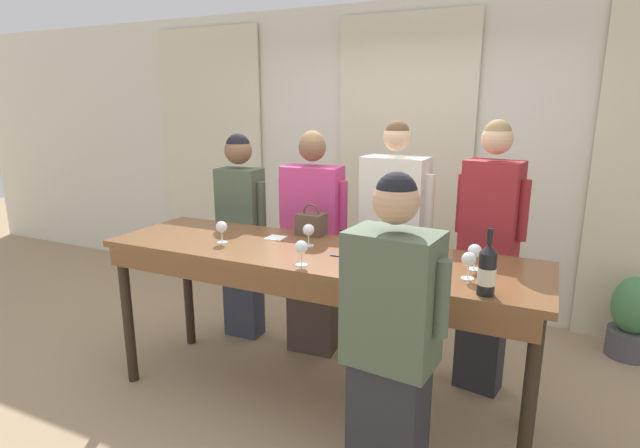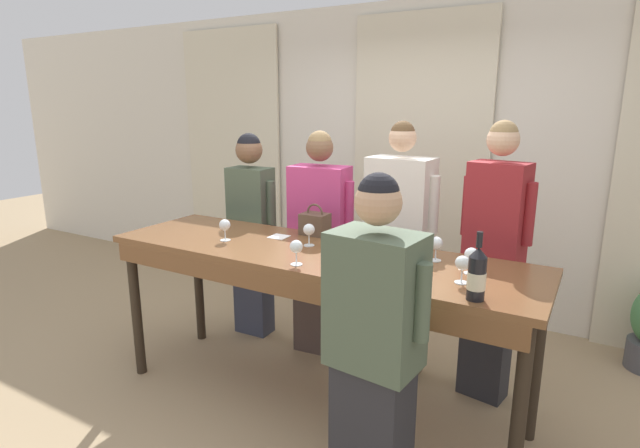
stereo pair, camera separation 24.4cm
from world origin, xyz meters
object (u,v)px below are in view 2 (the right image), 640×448
at_px(wine_glass_center_mid, 296,247).
at_px(wine_glass_front_mid, 436,244).
at_px(wine_glass_front_left, 462,264).
at_px(guest_pink_top, 320,243).
at_px(wine_glass_center_right, 471,255).
at_px(guest_cream_sweater, 398,251).
at_px(wine_bottle, 477,275).
at_px(wine_glass_back_mid, 309,230).
at_px(wine_glass_front_right, 360,252).
at_px(guest_olive_jacket, 252,230).
at_px(host_pouring, 374,352).
at_px(wine_glass_back_left, 225,226).
at_px(wine_glass_center_left, 401,263).
at_px(guest_striped_shirt, 493,260).
at_px(handbag, 315,223).
at_px(tasting_bar, 311,269).

bearing_deg(wine_glass_center_mid, wine_glass_front_mid, 35.07).
relative_size(wine_glass_front_left, guest_pink_top, 0.08).
bearing_deg(wine_glass_center_right, guest_cream_sweater, 136.76).
xyz_separation_m(wine_bottle, wine_glass_back_mid, (-1.12, 0.38, -0.02)).
bearing_deg(wine_glass_front_right, guest_olive_jacket, 149.00).
relative_size(wine_glass_front_right, host_pouring, 0.09).
height_order(wine_glass_center_right, wine_glass_back_left, same).
relative_size(wine_glass_center_left, wine_glass_back_left, 1.00).
bearing_deg(guest_pink_top, wine_glass_center_mid, -67.48).
xyz_separation_m(wine_glass_front_right, guest_cream_sweater, (-0.10, 0.83, -0.23)).
xyz_separation_m(wine_glass_front_right, guest_striped_shirt, (0.54, 0.83, -0.19)).
bearing_deg(guest_pink_top, wine_bottle, -34.54).
relative_size(wine_glass_front_left, guest_cream_sweater, 0.08).
relative_size(wine_bottle, guest_pink_top, 0.19).
relative_size(wine_bottle, wine_glass_front_mid, 2.27).
height_order(wine_glass_front_mid, guest_cream_sweater, guest_cream_sweater).
distance_m(handbag, wine_glass_back_mid, 0.28).
distance_m(handbag, wine_glass_center_mid, 0.66).
distance_m(tasting_bar, guest_striped_shirt, 1.16).
xyz_separation_m(wine_glass_front_left, wine_glass_back_mid, (-1.01, 0.19, -0.00)).
relative_size(tasting_bar, guest_olive_jacket, 1.61).
distance_m(wine_glass_center_right, guest_pink_top, 1.42).
relative_size(wine_glass_center_left, guest_striped_shirt, 0.08).
bearing_deg(guest_olive_jacket, wine_glass_back_mid, -32.33).
bearing_deg(guest_striped_shirt, host_pouring, -101.13).
distance_m(wine_glass_center_left, guest_cream_sweater, 0.99).
relative_size(handbag, wine_glass_front_right, 1.51).
bearing_deg(wine_glass_back_mid, guest_pink_top, 113.71).
height_order(wine_glass_center_left, wine_glass_center_mid, same).
bearing_deg(guest_olive_jacket, wine_glass_center_mid, -41.97).
xyz_separation_m(wine_glass_center_mid, wine_glass_back_mid, (-0.14, 0.36, -0.00)).
height_order(wine_glass_center_mid, host_pouring, host_pouring).
height_order(handbag, guest_striped_shirt, guest_striped_shirt).
bearing_deg(wine_glass_front_right, tasting_bar, 158.97).
bearing_deg(guest_striped_shirt, wine_bottle, -83.89).
bearing_deg(wine_glass_center_left, wine_glass_back_left, 172.90).
bearing_deg(wine_bottle, wine_glass_center_right, 106.94).
bearing_deg(host_pouring, wine_glass_back_left, 157.56).
height_order(wine_glass_front_left, wine_glass_center_right, same).
bearing_deg(guest_striped_shirt, wine_glass_front_mid, -116.34).
bearing_deg(wine_glass_center_mid, wine_glass_front_right, 16.29).
distance_m(wine_glass_center_mid, guest_olive_jacket, 1.41).
bearing_deg(wine_glass_front_mid, wine_glass_front_left, -52.25).
bearing_deg(host_pouring, wine_glass_back_mid, 137.25).
xyz_separation_m(handbag, wine_glass_back_mid, (0.11, -0.26, 0.02)).
bearing_deg(wine_glass_center_mid, handbag, 111.52).
height_order(wine_bottle, handbag, wine_bottle).
distance_m(wine_glass_front_mid, wine_glass_back_left, 1.35).
distance_m(wine_glass_front_right, wine_glass_back_mid, 0.55).
xyz_separation_m(wine_glass_front_mid, host_pouring, (-0.02, -0.81, -0.31)).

